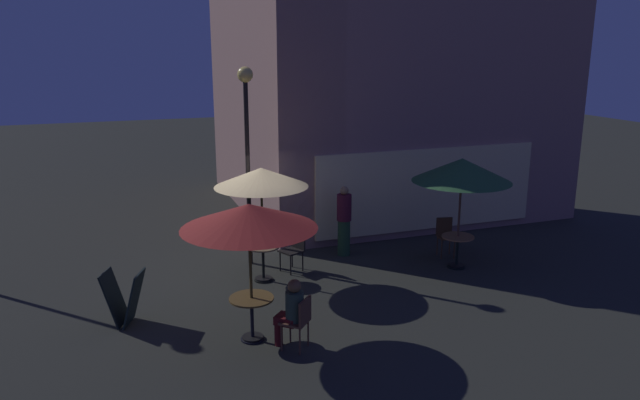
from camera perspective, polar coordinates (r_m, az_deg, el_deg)
ground_plane at (r=13.07m, az=-6.99°, el=-7.55°), size 60.00×60.00×0.00m
cafe_building at (r=17.06m, az=2.62°, el=14.09°), size 8.79×8.28×9.57m
street_lamp_near_corner at (r=13.35m, az=-6.87°, el=6.76°), size 0.34×0.34×4.40m
menu_sandwich_board at (r=11.44m, az=-17.83°, el=-8.72°), size 0.83×0.77×0.98m
cafe_table_0 at (r=12.90m, az=-5.34°, el=-5.21°), size 0.71×0.71×0.77m
cafe_table_1 at (r=13.92m, az=12.72°, el=-4.11°), size 0.71×0.71×0.73m
cafe_table_2 at (r=10.42m, az=-6.40°, el=-10.07°), size 0.75×0.75×0.76m
patio_umbrella_0 at (r=12.44m, az=-5.52°, el=2.06°), size 1.93×1.93×2.43m
patio_umbrella_1 at (r=13.50m, az=13.12°, el=2.71°), size 2.15×2.15×2.48m
patio_umbrella_2 at (r=9.86m, az=-6.65°, el=-1.57°), size 2.23×2.23×2.38m
cafe_chair_0 at (r=13.42m, az=-2.38°, el=-4.23°), size 0.58×0.58×0.98m
cafe_chair_1 at (r=14.62m, az=11.62°, el=-3.04°), size 0.45×0.45×0.91m
cafe_chair_2 at (r=10.05m, az=-1.93°, el=-10.99°), size 0.58×0.58×0.90m
patron_seated_0 at (r=10.05m, az=-2.70°, el=-10.16°), size 0.49×0.48×1.21m
patron_standing_1 at (r=14.30m, az=2.26°, el=-1.96°), size 0.34×0.34×1.67m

